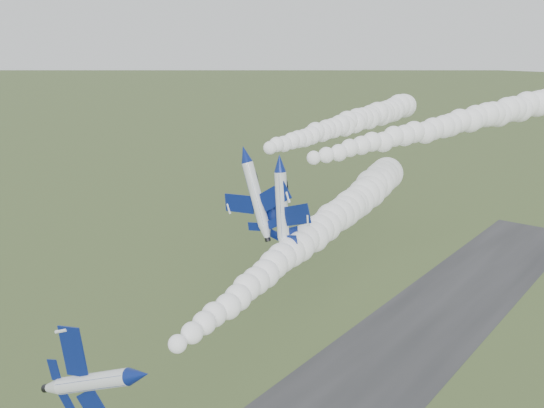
{
  "coord_description": "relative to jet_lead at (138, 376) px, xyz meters",
  "views": [
    {
      "loc": [
        45.04,
        -39.21,
        60.24
      ],
      "look_at": [
        2.76,
        16.0,
        40.48
      ],
      "focal_mm": 40.0,
      "sensor_mm": 36.0,
      "label": 1
    }
  ],
  "objects": [
    {
      "name": "smoke_trail_jet_lead",
      "position": [
        -5.88,
        36.09,
        1.93
      ],
      "size": [
        19.21,
        66.73,
        5.8
      ],
      "primitive_type": null,
      "rotation": [
        0.0,
        0.0,
        0.2
      ],
      "color": "white"
    },
    {
      "name": "smoke_trail_jet_pair_right",
      "position": [
        1.85,
        63.95,
        14.32
      ],
      "size": [
        20.13,
        64.61,
        4.92
      ],
      "primitive_type": null,
      "rotation": [
        0.0,
        0.0,
        -0.24
      ],
      "color": "white"
    },
    {
      "name": "jet_pair_right",
      "position": [
        -6.91,
        29.18,
        12.67
      ],
      "size": [
        10.79,
        12.67,
        3.19
      ],
      "rotation": [
        0.0,
        -0.08,
        -0.24
      ],
      "color": "white"
    },
    {
      "name": "jet_pair_left",
      "position": [
        -12.04,
        28.69,
        13.24
      ],
      "size": [
        10.09,
        12.68,
        4.09
      ],
      "rotation": [
        0.0,
        -0.31,
        0.05
      ],
      "color": "white"
    },
    {
      "name": "jet_lead",
      "position": [
        0.0,
        0.0,
        0.0
      ],
      "size": [
        4.96,
        13.41,
        10.37
      ],
      "rotation": [
        0.0,
        1.2,
        0.2
      ],
      "color": "white"
    },
    {
      "name": "smoke_trail_jet_pair_left",
      "position": [
        -13.85,
        58.38,
        13.77
      ],
      "size": [
        7.09,
        53.01,
        4.63
      ],
      "primitive_type": null,
      "rotation": [
        0.0,
        0.0,
        0.05
      ],
      "color": "white"
    }
  ]
}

